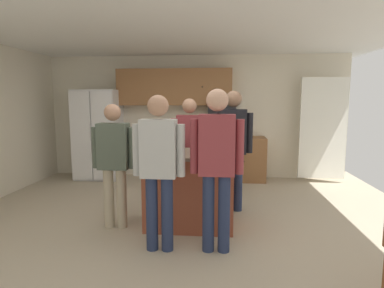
% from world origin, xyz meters
% --- Properties ---
extents(floor, '(7.04, 7.04, 0.00)m').
position_xyz_m(floor, '(0.00, 0.00, 0.00)').
color(floor, '#B7A88E').
rests_on(floor, ground).
extents(ceiling, '(7.04, 7.04, 0.00)m').
position_xyz_m(ceiling, '(0.00, 0.00, 2.60)').
color(ceiling, white).
extents(back_wall, '(6.40, 0.10, 2.60)m').
position_xyz_m(back_wall, '(0.00, 2.80, 1.30)').
color(back_wall, beige).
rests_on(back_wall, ground).
extents(french_door_window_panel, '(0.90, 0.06, 2.00)m').
position_xyz_m(french_door_window_panel, '(2.60, 2.40, 1.10)').
color(french_door_window_panel, white).
rests_on(french_door_window_panel, ground).
extents(cabinet_run_upper, '(2.40, 0.38, 0.75)m').
position_xyz_m(cabinet_run_upper, '(-0.40, 2.60, 1.93)').
color(cabinet_run_upper, '#936038').
extents(cabinet_run_lower, '(1.80, 0.63, 0.90)m').
position_xyz_m(cabinet_run_lower, '(0.60, 2.48, 0.45)').
color(cabinet_run_lower, '#936038').
rests_on(cabinet_run_lower, ground).
extents(refrigerator, '(0.90, 0.76, 1.87)m').
position_xyz_m(refrigerator, '(-2.00, 2.38, 0.93)').
color(refrigerator, white).
rests_on(refrigerator, ground).
extents(microwave_over_range, '(0.56, 0.40, 0.32)m').
position_xyz_m(microwave_over_range, '(0.60, 2.50, 1.45)').
color(microwave_over_range, black).
extents(kitchen_island, '(1.26, 0.86, 0.98)m').
position_xyz_m(kitchen_island, '(0.19, -0.07, 0.50)').
color(kitchen_island, '#9E4C33').
rests_on(kitchen_island, ground).
extents(person_guest_right, '(0.57, 0.22, 1.61)m').
position_xyz_m(person_guest_right, '(-0.77, -0.23, 0.92)').
color(person_guest_right, tan).
rests_on(person_guest_right, ground).
extents(person_host_foreground, '(0.57, 0.22, 1.68)m').
position_xyz_m(person_host_foreground, '(0.11, 0.71, 0.97)').
color(person_host_foreground, tan).
rests_on(person_host_foreground, ground).
extents(person_guest_by_door, '(0.57, 0.24, 1.79)m').
position_xyz_m(person_guest_by_door, '(0.77, 0.56, 1.04)').
color(person_guest_by_door, '#232D4C').
rests_on(person_guest_by_door, ground).
extents(person_guest_left, '(0.57, 0.22, 1.71)m').
position_xyz_m(person_guest_left, '(-0.07, -0.82, 0.99)').
color(person_guest_left, '#232D4C').
rests_on(person_guest_left, ground).
extents(person_elder_center, '(0.57, 0.23, 1.77)m').
position_xyz_m(person_elder_center, '(0.55, -0.79, 1.03)').
color(person_elder_center, '#232D4C').
rests_on(person_elder_center, ground).
extents(glass_stout_tall, '(0.07, 0.07, 0.16)m').
position_xyz_m(glass_stout_tall, '(0.11, -0.18, 1.06)').
color(glass_stout_tall, black).
rests_on(glass_stout_tall, kitchen_island).
extents(mug_blue_stoneware, '(0.13, 0.09, 0.10)m').
position_xyz_m(mug_blue_stoneware, '(0.64, 0.21, 1.03)').
color(mug_blue_stoneware, '#4C6B99').
rests_on(mug_blue_stoneware, kitchen_island).
extents(tumbler_amber, '(0.07, 0.07, 0.13)m').
position_xyz_m(tumbler_amber, '(0.36, -0.06, 1.04)').
color(tumbler_amber, black).
rests_on(tumbler_amber, kitchen_island).
extents(glass_pilsner, '(0.07, 0.07, 0.17)m').
position_xyz_m(glass_pilsner, '(-0.15, 0.13, 1.06)').
color(glass_pilsner, black).
rests_on(glass_pilsner, kitchen_island).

